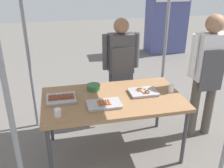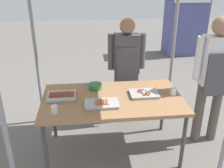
# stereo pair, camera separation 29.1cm
# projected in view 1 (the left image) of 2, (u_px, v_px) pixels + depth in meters

# --- Properties ---
(ground_plane) EXTENTS (18.00, 18.00, 0.00)m
(ground_plane) POSITION_uv_depth(u_px,v_px,m) (113.00, 150.00, 3.24)
(ground_plane) COLOR #66605B
(stall_table) EXTENTS (1.60, 0.90, 0.75)m
(stall_table) POSITION_uv_depth(u_px,v_px,m) (113.00, 102.00, 2.95)
(stall_table) COLOR #9E724C
(stall_table) RESTS_ON ground
(tray_grilled_sausages) EXTENTS (0.37, 0.23, 0.05)m
(tray_grilled_sausages) POSITION_uv_depth(u_px,v_px,m) (104.00, 104.00, 2.75)
(tray_grilled_sausages) COLOR #ADADB2
(tray_grilled_sausages) RESTS_ON stall_table
(tray_meat_skewers) EXTENTS (0.33, 0.25, 0.04)m
(tray_meat_skewers) POSITION_uv_depth(u_px,v_px,m) (143.00, 92.00, 3.02)
(tray_meat_skewers) COLOR #ADADB2
(tray_meat_skewers) RESTS_ON stall_table
(tray_pork_links) EXTENTS (0.33, 0.27, 0.05)m
(tray_pork_links) POSITION_uv_depth(u_px,v_px,m) (61.00, 98.00, 2.87)
(tray_pork_links) COLOR #ADADB2
(tray_pork_links) RESTS_ON stall_table
(condiment_bowl) EXTENTS (0.16, 0.16, 0.07)m
(condiment_bowl) POSITION_uv_depth(u_px,v_px,m) (94.00, 87.00, 3.11)
(condiment_bowl) COLOR #33723F
(condiment_bowl) RESTS_ON stall_table
(drink_cup_near_edge) EXTENTS (0.07, 0.07, 0.08)m
(drink_cup_near_edge) POSITION_uv_depth(u_px,v_px,m) (58.00, 113.00, 2.54)
(drink_cup_near_edge) COLOR white
(drink_cup_near_edge) RESTS_ON stall_table
(drink_cup_by_wok) EXTENTS (0.07, 0.07, 0.09)m
(drink_cup_by_wok) POSITION_uv_depth(u_px,v_px,m) (171.00, 88.00, 3.05)
(drink_cup_by_wok) COLOR white
(drink_cup_by_wok) RESTS_ON stall_table
(vendor_woman) EXTENTS (0.52, 0.22, 1.52)m
(vendor_woman) POSITION_uv_depth(u_px,v_px,m) (121.00, 63.00, 3.57)
(vendor_woman) COLOR #333842
(vendor_woman) RESTS_ON ground
(customer_nearby) EXTENTS (0.52, 0.23, 1.63)m
(customer_nearby) POSITION_uv_depth(u_px,v_px,m) (208.00, 68.00, 3.18)
(customer_nearby) COLOR #595147
(customer_nearby) RESTS_ON ground
(neighbor_stall_left) EXTENTS (0.99, 0.62, 1.92)m
(neighbor_stall_left) POSITION_uv_depth(u_px,v_px,m) (167.00, 16.00, 6.73)
(neighbor_stall_left) COLOR #4C518C
(neighbor_stall_left) RESTS_ON ground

